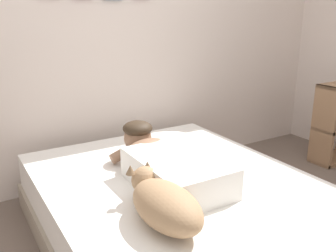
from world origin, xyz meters
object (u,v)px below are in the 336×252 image
at_px(cell_phone, 213,178).
at_px(coffee_cup, 176,151).
at_px(bed, 178,211).
at_px(person_lying, 165,162).
at_px(pillow, 161,142).
at_px(dog, 164,202).

bearing_deg(cell_phone, coffee_cup, 89.01).
relative_size(bed, person_lying, 2.11).
bearing_deg(person_lying, coffee_cup, 47.44).
distance_m(bed, cell_phone, 0.30).
relative_size(coffee_cup, cell_phone, 0.89).
distance_m(bed, coffee_cup, 0.47).
relative_size(pillow, person_lying, 0.57).
bearing_deg(cell_phone, dog, -152.68).
height_order(person_lying, coffee_cup, person_lying).
xyz_separation_m(coffee_cup, cell_phone, (-0.01, -0.43, -0.03)).
bearing_deg(person_lying, bed, -54.96).
relative_size(bed, pillow, 3.73).
relative_size(pillow, coffee_cup, 4.16).
xyz_separation_m(pillow, cell_phone, (0.01, -0.60, -0.05)).
bearing_deg(person_lying, dog, -121.46).
distance_m(pillow, cell_phone, 0.61).
bearing_deg(coffee_cup, bed, -119.75).
height_order(pillow, person_lying, person_lying).
bearing_deg(bed, coffee_cup, 60.25).
relative_size(pillow, cell_phone, 3.71).
relative_size(pillow, dog, 0.90).
height_order(dog, coffee_cup, dog).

